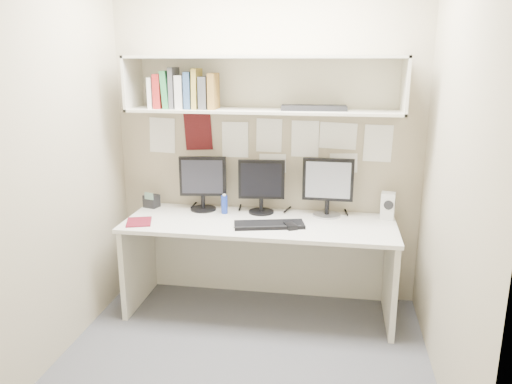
% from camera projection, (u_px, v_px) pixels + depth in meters
% --- Properties ---
extents(floor, '(2.40, 2.00, 0.01)m').
position_uv_depth(floor, '(244.00, 357.00, 3.27)').
color(floor, '#47474C').
rests_on(floor, ground).
extents(wall_back, '(2.40, 0.02, 2.60)m').
position_uv_depth(wall_back, '(267.00, 138.00, 3.89)').
color(wall_back, tan).
rests_on(wall_back, ground).
extents(wall_front, '(2.40, 0.02, 2.60)m').
position_uv_depth(wall_front, '(196.00, 214.00, 1.98)').
color(wall_front, tan).
rests_on(wall_front, ground).
extents(wall_left, '(0.02, 2.00, 2.60)m').
position_uv_depth(wall_left, '(55.00, 157.00, 3.13)').
color(wall_left, tan).
rests_on(wall_left, ground).
extents(wall_right, '(0.02, 2.00, 2.60)m').
position_uv_depth(wall_right, '(456.00, 171.00, 2.75)').
color(wall_right, tan).
rests_on(wall_right, ground).
extents(desk, '(2.00, 0.70, 0.73)m').
position_uv_depth(desk, '(260.00, 266.00, 3.80)').
color(desk, beige).
rests_on(desk, floor).
extents(overhead_hutch, '(2.00, 0.38, 0.40)m').
position_uv_depth(overhead_hutch, '(264.00, 84.00, 3.65)').
color(overhead_hutch, beige).
rests_on(overhead_hutch, wall_back).
extents(pinned_papers, '(1.92, 0.01, 0.48)m').
position_uv_depth(pinned_papers, '(267.00, 144.00, 3.90)').
color(pinned_papers, white).
rests_on(pinned_papers, wall_back).
extents(monitor_left, '(0.37, 0.20, 0.43)m').
position_uv_depth(monitor_left, '(203.00, 181.00, 3.93)').
color(monitor_left, black).
rests_on(monitor_left, desk).
extents(monitor_center, '(0.36, 0.20, 0.42)m').
position_uv_depth(monitor_center, '(261.00, 184.00, 3.86)').
color(monitor_center, black).
rests_on(monitor_center, desk).
extents(monitor_right, '(0.38, 0.21, 0.45)m').
position_uv_depth(monitor_right, '(328.00, 185.00, 3.77)').
color(monitor_right, '#A5A5AA').
rests_on(monitor_right, desk).
extents(keyboard, '(0.53, 0.29, 0.02)m').
position_uv_depth(keyboard, '(269.00, 225.00, 3.58)').
color(keyboard, black).
rests_on(keyboard, desk).
extents(mouse, '(0.11, 0.13, 0.03)m').
position_uv_depth(mouse, '(290.00, 226.00, 3.54)').
color(mouse, black).
rests_on(mouse, desk).
extents(speaker, '(0.11, 0.12, 0.20)m').
position_uv_depth(speaker, '(388.00, 206.00, 3.74)').
color(speaker, silver).
rests_on(speaker, desk).
extents(blue_bottle, '(0.05, 0.05, 0.16)m').
position_uv_depth(blue_bottle, '(224.00, 204.00, 3.87)').
color(blue_bottle, navy).
rests_on(blue_bottle, desk).
extents(maroon_notebook, '(0.23, 0.26, 0.01)m').
position_uv_depth(maroon_notebook, '(139.00, 222.00, 3.67)').
color(maroon_notebook, maroon).
rests_on(maroon_notebook, desk).
extents(desk_phone, '(0.13, 0.13, 0.13)m').
position_uv_depth(desk_phone, '(151.00, 201.00, 4.04)').
color(desk_phone, black).
rests_on(desk_phone, desk).
extents(book_stack, '(0.50, 0.18, 0.30)m').
position_uv_depth(book_stack, '(184.00, 91.00, 3.67)').
color(book_stack, silver).
rests_on(book_stack, overhead_hutch).
extents(hutch_tray, '(0.48, 0.21, 0.03)m').
position_uv_depth(hutch_tray, '(314.00, 108.00, 3.58)').
color(hutch_tray, black).
rests_on(hutch_tray, overhead_hutch).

